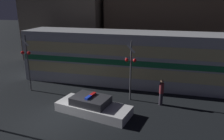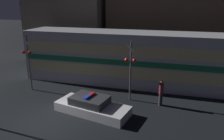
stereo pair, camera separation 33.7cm
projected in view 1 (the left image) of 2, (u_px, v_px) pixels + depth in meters
The scene contains 8 objects.
ground_plane at pixel (51, 122), 12.15m from camera, with size 120.00×120.00×0.00m, color black.
train at pixel (126, 58), 17.61m from camera, with size 16.65×3.18×4.17m.
police_car at pixel (93, 106), 13.08m from camera, with size 4.75×2.59×1.14m.
pedestrian at pixel (161, 92), 13.95m from camera, with size 0.29×0.29×1.71m.
crossing_signal_near at pixel (131, 67), 14.21m from camera, with size 0.75×0.29×4.03m.
crossing_signal_far at pixel (27, 59), 15.76m from camera, with size 0.75×0.29×4.19m.
building_left at pixel (68, 20), 25.68m from camera, with size 8.87×6.27×8.67m.
building_center at pixel (161, 18), 23.28m from camera, with size 11.55×4.50×9.45m.
Camera 1 is at (5.96, -9.54, 6.42)m, focal length 35.00 mm.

